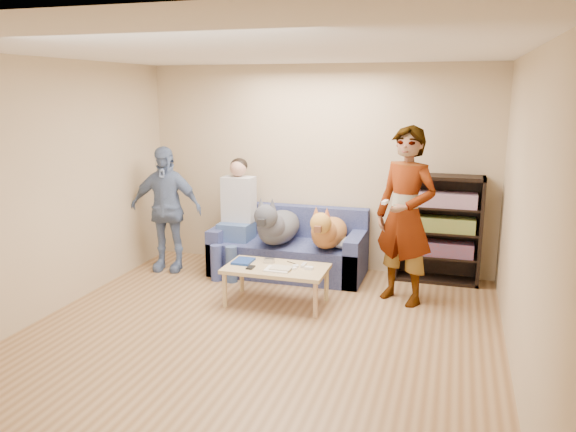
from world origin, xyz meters
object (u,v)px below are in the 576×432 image
(sofa, at_px, (290,251))
(person_standing_right, at_px, (405,216))
(camera_silver, at_px, (269,260))
(coffee_table, at_px, (276,271))
(dog_gray, at_px, (277,226))
(person_standing_left, at_px, (166,209))
(notebook_blue, at_px, (243,261))
(bookshelf, at_px, (439,226))
(person_seated, at_px, (236,212))
(dog_tan, at_px, (328,231))

(sofa, bearing_deg, person_standing_right, -21.60)
(camera_silver, xyz_separation_m, coffee_table, (0.12, -0.12, -0.07))
(person_standing_right, height_order, dog_gray, person_standing_right)
(person_standing_left, relative_size, camera_silver, 14.54)
(person_standing_left, relative_size, dog_gray, 1.26)
(notebook_blue, xyz_separation_m, bookshelf, (2.03, 1.25, 0.25))
(coffee_table, xyz_separation_m, bookshelf, (1.63, 1.30, 0.31))
(camera_silver, bearing_deg, dog_gray, 101.58)
(person_standing_left, relative_size, coffee_table, 1.45)
(notebook_blue, xyz_separation_m, person_seated, (-0.44, 0.89, 0.34))
(person_standing_left, height_order, notebook_blue, person_standing_left)
(person_standing_left, xyz_separation_m, dog_gray, (1.46, 0.10, -0.14))
(person_standing_right, xyz_separation_m, camera_silver, (-1.42, -0.37, -0.52))
(person_standing_right, distance_m, person_standing_left, 3.04)
(person_standing_right, relative_size, dog_gray, 1.52)
(sofa, bearing_deg, bookshelf, 7.40)
(person_standing_right, relative_size, camera_silver, 17.47)
(camera_silver, bearing_deg, notebook_blue, -165.96)
(notebook_blue, height_order, sofa, sofa)
(person_standing_left, xyz_separation_m, coffee_table, (1.72, -0.75, -0.43))
(coffee_table, bearing_deg, dog_gray, 107.61)
(notebook_blue, bearing_deg, person_standing_left, 152.26)
(sofa, relative_size, bookshelf, 1.46)
(sofa, relative_size, dog_gray, 1.50)
(person_standing_left, distance_m, bookshelf, 3.40)
(sofa, bearing_deg, dog_tan, -20.91)
(person_seated, bearing_deg, sofa, 10.71)
(person_standing_right, distance_m, coffee_table, 1.51)
(camera_silver, bearing_deg, coffee_table, -45.00)
(person_seated, bearing_deg, coffee_table, -48.28)
(notebook_blue, height_order, bookshelf, bookshelf)
(notebook_blue, relative_size, bookshelf, 0.20)
(person_standing_right, distance_m, dog_tan, 1.06)
(notebook_blue, relative_size, dog_gray, 0.20)
(bookshelf, bearing_deg, dog_gray, -166.53)
(sofa, distance_m, dog_tan, 0.67)
(person_standing_left, distance_m, coffee_table, 1.93)
(sofa, xyz_separation_m, bookshelf, (1.80, 0.23, 0.40))
(person_seated, bearing_deg, camera_silver, -48.80)
(person_seated, bearing_deg, dog_gray, -9.41)
(person_standing_left, height_order, camera_silver, person_standing_left)
(dog_gray, xyz_separation_m, bookshelf, (1.90, 0.45, 0.02))
(bookshelf, bearing_deg, person_standing_left, -170.59)
(person_standing_right, height_order, bookshelf, person_standing_right)
(dog_gray, bearing_deg, bookshelf, 13.47)
(person_standing_right, relative_size, sofa, 1.01)
(person_standing_right, distance_m, dog_gray, 1.64)
(person_standing_left, height_order, dog_gray, person_standing_left)
(notebook_blue, relative_size, coffee_table, 0.24)
(person_standing_right, relative_size, dog_tan, 1.66)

